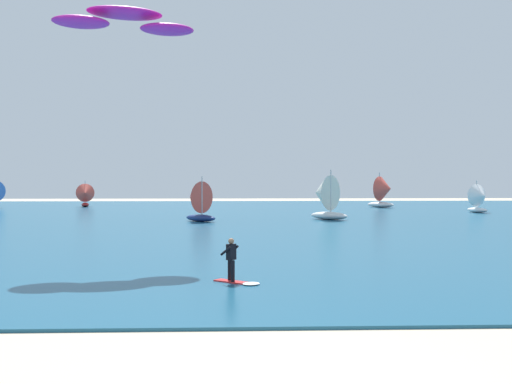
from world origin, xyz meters
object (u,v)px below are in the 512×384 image
Objects in this scene: kitesurfer at (235,267)px; sailboat_mid_left at (384,191)px; sailboat_far_left at (197,201)px; sailboat_anchored_offshore at (324,197)px; sailboat_mid_right at (85,195)px; kite at (125,21)px; sailboat_trailing at (480,198)px.

kitesurfer is 0.40× the size of sailboat_mid_left.
sailboat_anchored_offshore is at bearing 10.20° from sailboat_far_left.
sailboat_mid_right is 33.49m from sailboat_far_left.
sailboat_anchored_offshore is 39.26m from sailboat_mid_right.
kite reaches higher than kitesurfer.
sailboat_mid_left is (20.09, 58.74, 1.52)m from kitesurfer.
sailboat_mid_right is at bearing 174.81° from sailboat_mid_left.
sailboat_anchored_offshore is 1.16× the size of sailboat_far_left.
sailboat_mid_left is 1.14× the size of sailboat_far_left.
sailboat_mid_right is (-19.98, 62.38, 1.01)m from kitesurfer.
sailboat_trailing reaches higher than sailboat_mid_right.
kitesurfer is 14.65m from kite.
kitesurfer is 33.54m from sailboat_far_left.
sailboat_mid_right is (-40.07, 3.64, -0.51)m from sailboat_mid_left.
kite is 2.02× the size of sailboat_trailing.
sailboat_far_left is (-23.37, -25.39, -0.26)m from sailboat_mid_left.
sailboat_far_left is (2.11, 25.48, -9.85)m from kite.
sailboat_anchored_offshore reaches higher than sailboat_mid_left.
sailboat_anchored_offshore is 1.02× the size of sailboat_mid_left.
sailboat_mid_left is at bearing 71.12° from kitesurfer.
kitesurfer is at bearing -72.24° from sailboat_mid_right.
sailboat_trailing is at bearing 58.83° from kitesurfer.
sailboat_mid_left is 1.32× the size of sailboat_mid_right.
sailboat_anchored_offshore reaches higher than kitesurfer.
sailboat_mid_left is 34.51m from sailboat_far_left.
sailboat_mid_left reaches higher than kitesurfer.
sailboat_far_left is (-11.90, -2.14, -0.29)m from sailboat_anchored_offshore.
kitesurfer is 65.51m from sailboat_mid_right.
kite is 51.64m from sailboat_trailing.
sailboat_anchored_offshore is 12.10m from sailboat_far_left.
kitesurfer is 0.26× the size of kite.
kite reaches higher than sailboat_anchored_offshore.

